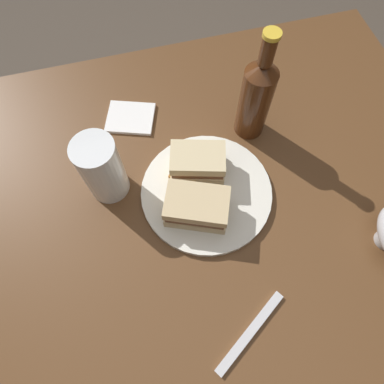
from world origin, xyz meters
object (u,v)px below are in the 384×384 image
at_px(plate, 206,192).
at_px(napkin, 130,118).
at_px(sandwich_half_right, 197,207).
at_px(cider_bottle, 256,97).
at_px(fork, 250,332).
at_px(sandwich_half_left, 198,163).
at_px(pint_glass, 103,171).

relative_size(plate, napkin, 2.53).
xyz_separation_m(plate, sandwich_half_right, (0.03, 0.04, 0.04)).
relative_size(plate, cider_bottle, 1.05).
height_order(cider_bottle, fork, cider_bottle).
xyz_separation_m(sandwich_half_left, sandwich_half_right, (0.03, 0.10, -0.00)).
bearing_deg(sandwich_half_right, cider_bottle, -134.13).
height_order(sandwich_half_left, sandwich_half_right, same).
height_order(sandwich_half_left, cider_bottle, cider_bottle).
relative_size(sandwich_half_right, pint_glass, 0.92).
bearing_deg(plate, fork, 90.11).
bearing_deg(cider_bottle, fork, 71.53).
height_order(pint_glass, napkin, pint_glass).
bearing_deg(cider_bottle, sandwich_half_right, 45.87).
xyz_separation_m(sandwich_half_right, cider_bottle, (-0.18, -0.18, 0.06)).
bearing_deg(sandwich_half_left, fork, 91.00).
relative_size(plate, sandwich_half_left, 2.16).
bearing_deg(plate, pint_glass, -19.50).
bearing_deg(sandwich_half_left, pint_glass, -4.79).
bearing_deg(fork, napkin, 70.34).
distance_m(cider_bottle, napkin, 0.30).
relative_size(sandwich_half_right, napkin, 1.31).
xyz_separation_m(sandwich_half_right, fork, (-0.03, 0.24, -0.04)).
relative_size(pint_glass, cider_bottle, 0.59).
relative_size(napkin, fork, 0.61).
xyz_separation_m(pint_glass, napkin, (-0.07, -0.17, -0.07)).
bearing_deg(pint_glass, sandwich_half_left, 175.21).
bearing_deg(sandwich_half_left, cider_bottle, -150.07).
bearing_deg(sandwich_half_right, napkin, -72.37).
distance_m(sandwich_half_left, napkin, 0.22).
distance_m(sandwich_half_right, cider_bottle, 0.26).
bearing_deg(cider_bottle, plate, 44.21).
bearing_deg(napkin, sandwich_half_right, 107.63).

